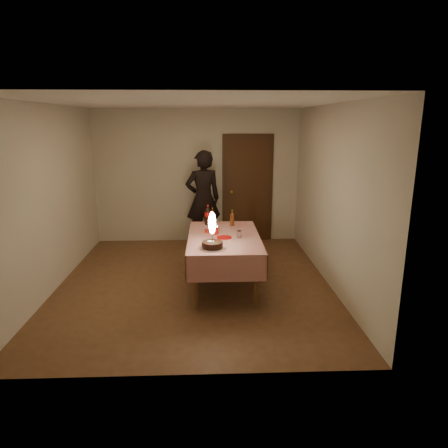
{
  "coord_description": "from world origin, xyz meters",
  "views": [
    {
      "loc": [
        0.22,
        -5.61,
        2.36
      ],
      "look_at": [
        0.44,
        -0.15,
        0.95
      ],
      "focal_mm": 32.0,
      "sensor_mm": 36.0,
      "label": 1
    }
  ],
  "objects_px": {
    "photographer": "(203,199)",
    "dining_table": "(224,243)",
    "clear_cup": "(239,234)",
    "amber_bottle_right": "(232,218)",
    "cola_bottle": "(208,215)",
    "amber_bottle_left": "(213,216)",
    "red_cup": "(216,231)",
    "red_plate": "(224,237)",
    "birthday_cake": "(212,239)"
  },
  "relations": [
    {
      "from": "clear_cup",
      "to": "cola_bottle",
      "type": "distance_m",
      "value": 0.86
    },
    {
      "from": "red_cup",
      "to": "amber_bottle_right",
      "type": "relative_size",
      "value": 0.39
    },
    {
      "from": "cola_bottle",
      "to": "amber_bottle_right",
      "type": "relative_size",
      "value": 1.25
    },
    {
      "from": "amber_bottle_left",
      "to": "photographer",
      "type": "relative_size",
      "value": 0.14
    },
    {
      "from": "red_plate",
      "to": "clear_cup",
      "type": "distance_m",
      "value": 0.22
    },
    {
      "from": "photographer",
      "to": "dining_table",
      "type": "bearing_deg",
      "value": -80.79
    },
    {
      "from": "clear_cup",
      "to": "photographer",
      "type": "bearing_deg",
      "value": 104.84
    },
    {
      "from": "birthday_cake",
      "to": "amber_bottle_right",
      "type": "relative_size",
      "value": 1.89
    },
    {
      "from": "dining_table",
      "to": "clear_cup",
      "type": "height_order",
      "value": "clear_cup"
    },
    {
      "from": "clear_cup",
      "to": "amber_bottle_right",
      "type": "xyz_separation_m",
      "value": [
        -0.07,
        0.63,
        0.07
      ]
    },
    {
      "from": "red_plate",
      "to": "amber_bottle_right",
      "type": "height_order",
      "value": "amber_bottle_right"
    },
    {
      "from": "red_plate",
      "to": "amber_bottle_right",
      "type": "distance_m",
      "value": 0.68
    },
    {
      "from": "red_cup",
      "to": "amber_bottle_right",
      "type": "bearing_deg",
      "value": 60.5
    },
    {
      "from": "amber_bottle_right",
      "to": "cola_bottle",
      "type": "bearing_deg",
      "value": 165.75
    },
    {
      "from": "amber_bottle_left",
      "to": "amber_bottle_right",
      "type": "relative_size",
      "value": 1.0
    },
    {
      "from": "dining_table",
      "to": "red_cup",
      "type": "height_order",
      "value": "red_cup"
    },
    {
      "from": "photographer",
      "to": "clear_cup",
      "type": "bearing_deg",
      "value": -75.16
    },
    {
      "from": "clear_cup",
      "to": "cola_bottle",
      "type": "bearing_deg",
      "value": 121.36
    },
    {
      "from": "birthday_cake",
      "to": "clear_cup",
      "type": "xyz_separation_m",
      "value": [
        0.39,
        0.5,
        -0.07
      ]
    },
    {
      "from": "red_plate",
      "to": "red_cup",
      "type": "height_order",
      "value": "red_cup"
    },
    {
      "from": "red_plate",
      "to": "cola_bottle",
      "type": "distance_m",
      "value": 0.8
    },
    {
      "from": "amber_bottle_left",
      "to": "photographer",
      "type": "distance_m",
      "value": 1.21
    },
    {
      "from": "cola_bottle",
      "to": "amber_bottle_left",
      "type": "xyz_separation_m",
      "value": [
        0.07,
        0.09,
        -0.03
      ]
    },
    {
      "from": "cola_bottle",
      "to": "amber_bottle_left",
      "type": "relative_size",
      "value": 1.25
    },
    {
      "from": "red_cup",
      "to": "cola_bottle",
      "type": "relative_size",
      "value": 0.31
    },
    {
      "from": "red_plate",
      "to": "dining_table",
      "type": "bearing_deg",
      "value": 92.07
    },
    {
      "from": "clear_cup",
      "to": "cola_bottle",
      "type": "xyz_separation_m",
      "value": [
        -0.44,
        0.73,
        0.11
      ]
    },
    {
      "from": "dining_table",
      "to": "amber_bottle_left",
      "type": "xyz_separation_m",
      "value": [
        -0.15,
        0.76,
        0.22
      ]
    },
    {
      "from": "amber_bottle_right",
      "to": "photographer",
      "type": "distance_m",
      "value": 1.46
    },
    {
      "from": "red_plate",
      "to": "amber_bottle_left",
      "type": "xyz_separation_m",
      "value": [
        -0.16,
        0.85,
        0.11
      ]
    },
    {
      "from": "dining_table",
      "to": "cola_bottle",
      "type": "bearing_deg",
      "value": 108.86
    },
    {
      "from": "clear_cup",
      "to": "cola_bottle",
      "type": "height_order",
      "value": "cola_bottle"
    },
    {
      "from": "dining_table",
      "to": "cola_bottle",
      "type": "height_order",
      "value": "cola_bottle"
    },
    {
      "from": "dining_table",
      "to": "red_cup",
      "type": "distance_m",
      "value": 0.21
    },
    {
      "from": "cola_bottle",
      "to": "photographer",
      "type": "distance_m",
      "value": 1.29
    },
    {
      "from": "photographer",
      "to": "cola_bottle",
      "type": "bearing_deg",
      "value": -86.01
    },
    {
      "from": "amber_bottle_left",
      "to": "amber_bottle_right",
      "type": "distance_m",
      "value": 0.36
    },
    {
      "from": "cola_bottle",
      "to": "birthday_cake",
      "type": "bearing_deg",
      "value": -87.47
    },
    {
      "from": "red_plate",
      "to": "red_cup",
      "type": "distance_m",
      "value": 0.23
    },
    {
      "from": "dining_table",
      "to": "amber_bottle_left",
      "type": "bearing_deg",
      "value": 101.42
    },
    {
      "from": "birthday_cake",
      "to": "photographer",
      "type": "xyz_separation_m",
      "value": [
        -0.14,
        2.52,
        0.04
      ]
    },
    {
      "from": "red_plate",
      "to": "amber_bottle_right",
      "type": "bearing_deg",
      "value": 77.34
    },
    {
      "from": "cola_bottle",
      "to": "red_cup",
      "type": "bearing_deg",
      "value": -78.95
    },
    {
      "from": "clear_cup",
      "to": "red_plate",
      "type": "bearing_deg",
      "value": -173.55
    },
    {
      "from": "clear_cup",
      "to": "amber_bottle_left",
      "type": "distance_m",
      "value": 0.9
    },
    {
      "from": "birthday_cake",
      "to": "amber_bottle_right",
      "type": "distance_m",
      "value": 1.18
    },
    {
      "from": "red_plate",
      "to": "cola_bottle",
      "type": "bearing_deg",
      "value": 106.97
    },
    {
      "from": "birthday_cake",
      "to": "red_plate",
      "type": "relative_size",
      "value": 2.19
    },
    {
      "from": "amber_bottle_left",
      "to": "red_plate",
      "type": "bearing_deg",
      "value": -79.55
    },
    {
      "from": "red_plate",
      "to": "photographer",
      "type": "distance_m",
      "value": 2.07
    }
  ]
}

